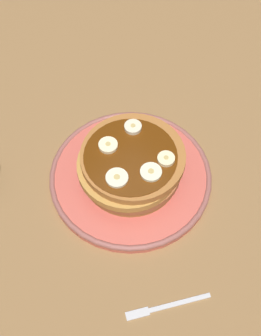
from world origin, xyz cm
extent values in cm
cube|color=olive|center=(0.00, 0.00, -1.50)|extent=(140.00, 140.00, 3.00)
cylinder|color=#CC594C|center=(0.00, 0.00, 0.70)|extent=(27.74, 27.74, 1.40)
torus|color=#965750|center=(0.00, 0.00, 1.19)|extent=(27.89, 27.89, 0.98)
cylinder|color=#A56E36|center=(0.35, -0.02, 2.10)|extent=(16.41, 16.41, 1.40)
cylinder|color=#A46239|center=(0.07, -0.38, 3.50)|extent=(17.07, 17.07, 1.40)
cylinder|color=#B9853D|center=(0.57, -0.19, 4.90)|extent=(16.86, 16.86, 1.40)
cylinder|color=#AB6931|center=(-0.54, -0.32, 6.30)|extent=(17.25, 17.25, 1.40)
cylinder|color=#592B0A|center=(0.00, 0.00, 7.08)|extent=(15.28, 15.28, 0.16)
cylinder|color=#FCEDBB|center=(1.31, -3.87, 7.40)|extent=(3.15, 3.15, 0.80)
cylinder|color=tan|center=(1.31, -3.87, 7.83)|extent=(0.88, 0.88, 0.08)
cylinder|color=#EEE7C3|center=(4.54, 1.63, 7.32)|extent=(3.56, 3.56, 0.64)
cylinder|color=tan|center=(4.54, 1.63, 7.68)|extent=(1.00, 1.00, 0.08)
cylinder|color=#FAE7B3|center=(-3.48, 4.55, 7.41)|extent=(2.83, 2.83, 0.82)
cylinder|color=tan|center=(-3.48, 4.55, 7.86)|extent=(0.79, 0.79, 0.08)
cylinder|color=beige|center=(-4.18, -3.70, 7.44)|extent=(2.92, 2.92, 0.88)
cylinder|color=tan|center=(-4.18, -3.70, 7.92)|extent=(0.82, 0.82, 0.08)
cylinder|color=#EBE8C4|center=(-0.41, 4.59, 7.33)|extent=(3.46, 3.46, 0.67)
cylinder|color=tan|center=(-0.41, 4.59, 7.71)|extent=(0.97, 0.97, 0.08)
cube|color=silver|center=(9.86, 20.61, 0.25)|extent=(8.58, 5.35, 0.50)
cube|color=silver|center=(15.49, 17.36, 0.25)|extent=(3.66, 2.84, 0.50)
camera|label=1|loc=(29.08, 29.84, 67.92)|focal=48.96mm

